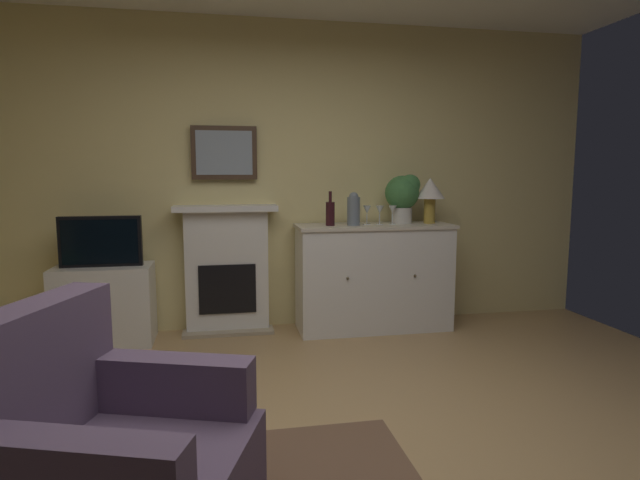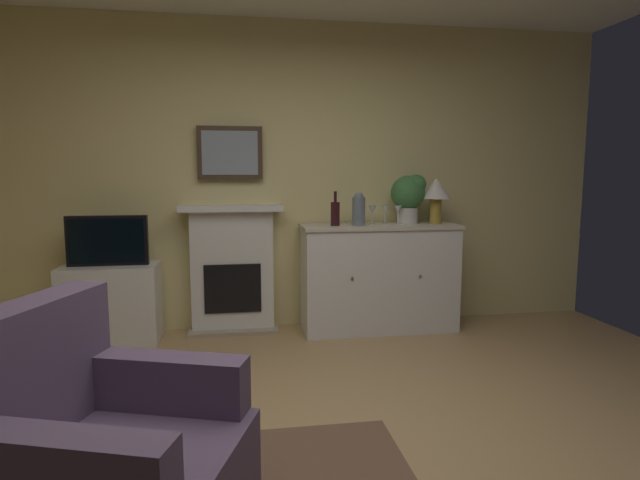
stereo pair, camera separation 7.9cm
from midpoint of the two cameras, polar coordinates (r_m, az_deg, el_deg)
name	(u,v)px [view 1 (the left image)]	position (r m, az deg, el deg)	size (l,w,h in m)	color
ground_plane	(343,480)	(2.66, 1.57, -24.83)	(5.79, 4.90, 0.10)	tan
wall_rear	(280,177)	(4.65, -4.86, 6.93)	(5.79, 0.06, 2.68)	#EAD68C
fireplace_unit	(227,269)	(4.57, -10.66, -3.14)	(0.87, 0.30, 1.10)	white
framed_picture	(224,153)	(4.54, -10.96, 9.37)	(0.55, 0.04, 0.45)	#473323
sideboard_cabinet	(374,277)	(4.59, 5.41, -4.05)	(1.36, 0.49, 0.93)	white
table_lamp	(430,192)	(4.67, 11.50, 5.22)	(0.26, 0.26, 0.40)	#B79338
wine_bottle	(330,213)	(4.38, 0.61, 2.98)	(0.08, 0.08, 0.29)	#331419
wine_glass_left	(367,210)	(4.49, 4.67, 3.25)	(0.07, 0.07, 0.16)	silver
wine_glass_center	(380,210)	(4.51, 6.06, 3.25)	(0.07, 0.07, 0.16)	silver
wine_glass_right	(393,210)	(4.53, 7.47, 3.24)	(0.07, 0.07, 0.16)	silver
vase_decorative	(354,209)	(4.41, 3.19, 3.42)	(0.11, 0.11, 0.28)	slate
tv_cabinet	(105,305)	(4.56, -23.00, -6.58)	(0.75, 0.42, 0.64)	white
tv_set	(101,241)	(4.45, -23.40, -0.15)	(0.62, 0.07, 0.40)	black
potted_plant_small	(403,194)	(4.63, 8.64, 4.98)	(0.30, 0.30, 0.43)	beige
armchair	(108,460)	(2.10, -23.33, -21.27)	(1.01, 0.98, 0.92)	#604C66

